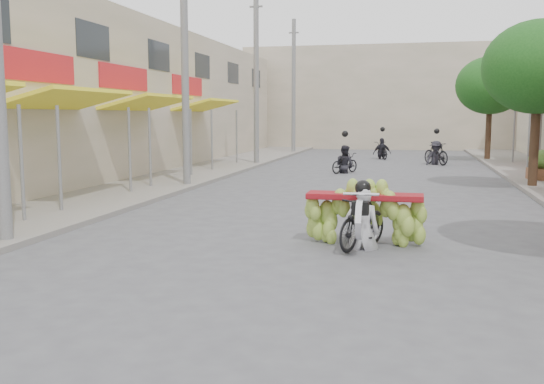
# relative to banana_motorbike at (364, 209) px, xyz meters

# --- Properties ---
(ground) EXTENTS (120.00, 120.00, 0.00)m
(ground) POSITION_rel_banana_motorbike_xyz_m (-0.86, -4.35, -0.69)
(ground) COLOR #56565B
(ground) RESTS_ON ground
(sidewalk_left) EXTENTS (4.00, 60.00, 0.12)m
(sidewalk_left) POSITION_rel_banana_motorbike_xyz_m (-7.86, 10.65, -0.63)
(sidewalk_left) COLOR gray
(sidewalk_left) RESTS_ON ground
(shophouse_row_left) EXTENTS (9.77, 40.00, 6.00)m
(shophouse_row_left) POSITION_rel_banana_motorbike_xyz_m (-12.85, 9.63, 2.31)
(shophouse_row_left) COLOR #B6A890
(shophouse_row_left) RESTS_ON ground
(far_building) EXTENTS (20.00, 6.00, 7.00)m
(far_building) POSITION_rel_banana_motorbike_xyz_m (-0.86, 33.65, 2.81)
(far_building) COLOR #B6A890
(far_building) RESTS_ON ground
(utility_pole_mid) EXTENTS (0.60, 0.24, 8.00)m
(utility_pole_mid) POSITION_rel_banana_motorbike_xyz_m (-6.26, 7.65, 3.34)
(utility_pole_mid) COLOR slate
(utility_pole_mid) RESTS_ON ground
(utility_pole_far) EXTENTS (0.60, 0.24, 8.00)m
(utility_pole_far) POSITION_rel_banana_motorbike_xyz_m (-6.26, 16.65, 3.34)
(utility_pole_far) COLOR slate
(utility_pole_far) RESTS_ON ground
(utility_pole_back) EXTENTS (0.60, 0.24, 8.00)m
(utility_pole_back) POSITION_rel_banana_motorbike_xyz_m (-6.26, 25.65, 3.34)
(utility_pole_back) COLOR slate
(utility_pole_back) RESTS_ON ground
(street_tree_mid) EXTENTS (3.40, 3.40, 5.25)m
(street_tree_mid) POSITION_rel_banana_motorbike_xyz_m (4.54, 9.65, 3.10)
(street_tree_mid) COLOR #3A2719
(street_tree_mid) RESTS_ON ground
(street_tree_far) EXTENTS (3.40, 3.40, 5.25)m
(street_tree_far) POSITION_rel_banana_motorbike_xyz_m (4.54, 21.65, 3.10)
(street_tree_far) COLOR #3A2719
(street_tree_far) RESTS_ON ground
(banana_motorbike) EXTENTS (2.20, 1.81, 2.03)m
(banana_motorbike) POSITION_rel_banana_motorbike_xyz_m (0.00, 0.00, 0.00)
(banana_motorbike) COLOR black
(banana_motorbike) RESTS_ON ground
(pedestrian) EXTENTS (0.84, 0.56, 1.60)m
(pedestrian) POSITION_rel_banana_motorbike_xyz_m (5.16, 12.26, 0.24)
(pedestrian) COLOR white
(pedestrian) RESTS_ON ground
(bg_motorbike_a) EXTENTS (1.23, 1.51, 1.95)m
(bg_motorbike_a) POSITION_rel_banana_motorbike_xyz_m (-1.83, 13.67, 0.09)
(bg_motorbike_a) COLOR black
(bg_motorbike_a) RESTS_ON ground
(bg_motorbike_b) EXTENTS (1.45, 1.81, 1.95)m
(bg_motorbike_b) POSITION_rel_banana_motorbike_xyz_m (1.91, 18.69, 0.14)
(bg_motorbike_b) COLOR black
(bg_motorbike_b) RESTS_ON ground
(bg_motorbike_c) EXTENTS (1.09, 1.71, 1.95)m
(bg_motorbike_c) POSITION_rel_banana_motorbike_xyz_m (-0.74, 21.85, 0.11)
(bg_motorbike_c) COLOR black
(bg_motorbike_c) RESTS_ON ground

